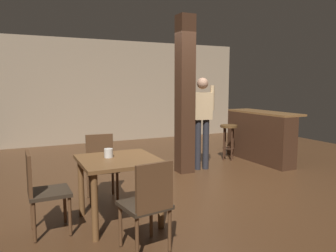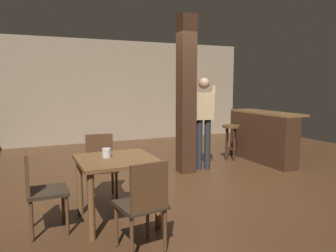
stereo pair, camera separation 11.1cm
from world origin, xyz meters
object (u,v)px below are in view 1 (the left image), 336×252
object	(u,v)px
bar_counter	(259,136)
chair_north	(101,164)
dining_table	(119,170)
chair_south	(148,202)
bar_stool_near	(229,134)
chair_west	(42,188)
standing_person	(202,117)
napkin_cup	(109,153)

from	to	relation	value
bar_counter	chair_north	bearing A→B (deg)	-166.32
dining_table	chair_north	world-z (taller)	chair_north
chair_south	bar_stool_near	bearing A→B (deg)	44.06
chair_north	bar_stool_near	size ratio (longest dim) A/B	1.19
chair_west	chair_north	xyz separation A→B (m)	(0.83, 0.81, 0.00)
chair_west	chair_south	bearing A→B (deg)	-44.11
dining_table	bar_stool_near	bearing A→B (deg)	34.36
bar_stool_near	standing_person	bearing A→B (deg)	-155.32
chair_south	chair_west	size ratio (longest dim) A/B	1.00
chair_west	standing_person	distance (m)	3.40
dining_table	bar_counter	distance (m)	3.93
chair_north	bar_counter	xyz separation A→B (m)	(3.54, 0.86, 0.02)
chair_south	bar_counter	xyz separation A→B (m)	(3.50, 2.52, 0.02)
dining_table	bar_counter	xyz separation A→B (m)	(3.54, 1.70, -0.09)
chair_north	bar_stool_near	bearing A→B (deg)	22.05
napkin_cup	bar_counter	world-z (taller)	bar_counter
chair_south	bar_stool_near	world-z (taller)	chair_south
chair_west	chair_north	size ratio (longest dim) A/B	1.00
chair_west	bar_counter	bearing A→B (deg)	20.96
napkin_cup	bar_counter	xyz separation A→B (m)	(3.63, 1.60, -0.28)
dining_table	bar_counter	size ratio (longest dim) A/B	0.51
chair_north	standing_person	distance (m)	2.31
standing_person	chair_west	bearing A→B (deg)	-151.19
dining_table	bar_stool_near	xyz separation A→B (m)	(3.02, 2.06, -0.05)
chair_south	chair_west	xyz separation A→B (m)	(-0.87, 0.85, 0.00)
chair_west	napkin_cup	distance (m)	0.81
standing_person	bar_stool_near	world-z (taller)	standing_person
bar_stool_near	chair_west	bearing A→B (deg)	-152.14
chair_north	bar_counter	size ratio (longest dim) A/B	0.52
standing_person	bar_counter	world-z (taller)	standing_person
chair_west	chair_north	world-z (taller)	same
chair_north	bar_counter	bearing A→B (deg)	13.68
chair_south	chair_north	size ratio (longest dim) A/B	1.00
standing_person	bar_counter	size ratio (longest dim) A/B	1.00
napkin_cup	bar_counter	distance (m)	3.98
chair_north	bar_stool_near	distance (m)	3.26
chair_south	napkin_cup	bearing A→B (deg)	97.90
bar_stool_near	chair_south	bearing A→B (deg)	-135.94
napkin_cup	bar_counter	bearing A→B (deg)	23.86
dining_table	chair_south	size ratio (longest dim) A/B	0.98
napkin_cup	dining_table	bearing A→B (deg)	-47.21
napkin_cup	chair_north	bearing A→B (deg)	83.37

